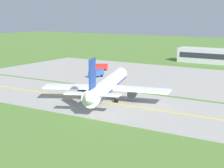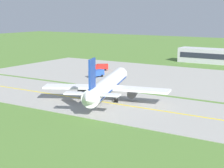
{
  "view_description": "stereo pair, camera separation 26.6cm",
  "coord_description": "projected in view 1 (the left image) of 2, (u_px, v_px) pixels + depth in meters",
  "views": [
    {
      "loc": [
        57.5,
        -76.94,
        22.67
      ],
      "look_at": [
        6.16,
        4.34,
        4.0
      ],
      "focal_mm": 60.15,
      "sensor_mm": 36.0,
      "label": 1
    },
    {
      "loc": [
        57.72,
        -76.79,
        22.67
      ],
      "look_at": [
        6.16,
        4.34,
        4.0
      ],
      "focal_mm": 60.15,
      "sensor_mm": 36.0,
      "label": 2
    }
  ],
  "objects": [
    {
      "name": "ground_plane",
      "position": [
        83.0,
        99.0,
        98.32
      ],
      "size": [
        500.0,
        500.0,
        0.0
      ],
      "primitive_type": "plane",
      "color": "#517A33"
    },
    {
      "name": "service_truck_catering",
      "position": [
        100.0,
        67.0,
        145.27
      ],
      "size": [
        5.9,
        5.45,
        2.6
      ],
      "color": "red",
      "rests_on": "ground"
    },
    {
      "name": "airplane_lead",
      "position": [
        107.0,
        85.0,
        95.78
      ],
      "size": [
        31.56,
        38.34,
        12.7
      ],
      "color": "white",
      "rests_on": "ground"
    },
    {
      "name": "service_truck_baggage",
      "position": [
        96.0,
        73.0,
        130.49
      ],
      "size": [
        3.08,
        6.25,
        2.6
      ],
      "color": "#264CA5",
      "rests_on": "ground"
    },
    {
      "name": "taxiway_centreline",
      "position": [
        83.0,
        99.0,
        98.3
      ],
      "size": [
        220.0,
        0.6,
        0.01
      ],
      "primitive_type": "cube",
      "color": "yellow",
      "rests_on": "taxiway_strip"
    },
    {
      "name": "apron_pad",
      "position": [
        180.0,
        79.0,
        127.93
      ],
      "size": [
        140.0,
        52.0,
        0.1
      ],
      "primitive_type": "cube",
      "color": "#9E9B93",
      "rests_on": "ground"
    },
    {
      "name": "taxiway_strip",
      "position": [
        83.0,
        99.0,
        98.31
      ],
      "size": [
        240.0,
        28.0,
        0.1
      ],
      "primitive_type": "cube",
      "color": "#9E9B93",
      "rests_on": "ground"
    }
  ]
}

